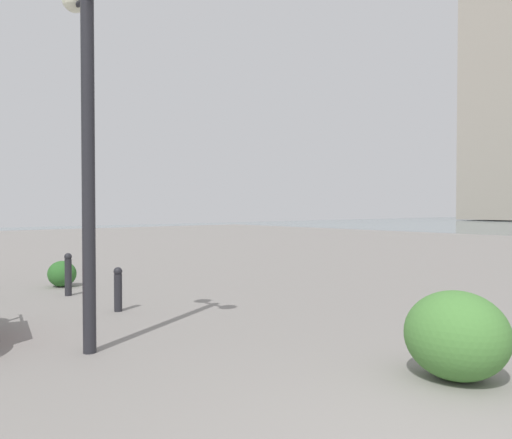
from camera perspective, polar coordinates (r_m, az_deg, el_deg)
name	(u,v)px	position (r m, az deg, el deg)	size (l,w,h in m)	color
lamppost	(88,104)	(5.93, -18.09, 12.07)	(0.98, 0.28, 4.03)	#232328
bollard_near	(118,288)	(8.12, -15.00, -7.34)	(0.13, 0.13, 0.67)	#232328
bollard_mid	(68,273)	(9.80, -20.04, -5.62)	(0.13, 0.13, 0.76)	#232328
shrub_low	(62,274)	(10.95, -20.65, -5.64)	(0.60, 0.54, 0.51)	#2D6628
shrub_round	(456,335)	(5.15, 21.26, -11.84)	(0.96, 0.86, 0.81)	#477F38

